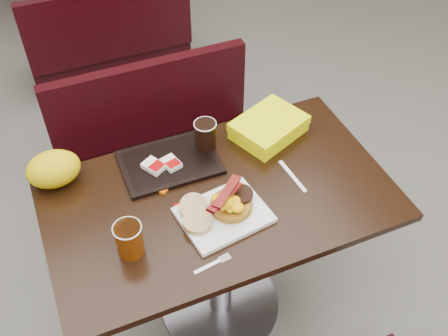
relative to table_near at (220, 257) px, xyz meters
name	(u,v)px	position (x,y,z in m)	size (l,w,h in m)	color
floor	(220,306)	(0.00, 0.00, -0.38)	(6.00, 7.00, 0.01)	slate
table_near	(220,257)	(0.00, 0.00, 0.00)	(1.20, 0.70, 0.75)	black
bench_near_n	(165,149)	(0.00, 0.70, -0.02)	(1.00, 0.46, 0.72)	black
bench_far_s	(105,29)	(0.00, 1.90, -0.02)	(1.00, 0.46, 0.72)	black
platter	(224,215)	(-0.02, -0.09, 0.38)	(0.28, 0.22, 0.02)	white
pancake_stack	(231,205)	(0.01, -0.08, 0.41)	(0.14, 0.14, 0.03)	#A9761C
sausage_patty	(241,194)	(0.05, -0.07, 0.43)	(0.08, 0.08, 0.01)	black
scrambled_eggs	(226,203)	(-0.02, -0.10, 0.45)	(0.09, 0.08, 0.05)	yellow
bacon_strips	(225,196)	(-0.02, -0.10, 0.48)	(0.17, 0.07, 0.01)	#3F040A
muffin_bottom	(198,222)	(-0.12, -0.10, 0.40)	(0.10, 0.10, 0.02)	tan
muffin_top	(193,207)	(-0.11, -0.05, 0.41)	(0.09, 0.09, 0.02)	tan
coffee_cup_near	(129,240)	(-0.34, -0.11, 0.43)	(0.08, 0.08, 0.12)	#933F05
fork	(207,267)	(-0.15, -0.26, 0.38)	(0.13, 0.02, 0.00)	white
knife	(293,176)	(0.28, -0.02, 0.38)	(0.17, 0.01, 0.00)	white
condiment_syrup	(164,189)	(-0.17, 0.10, 0.38)	(0.04, 0.03, 0.01)	#B44507
condiment_ketchup	(180,207)	(-0.14, 0.00, 0.38)	(0.04, 0.03, 0.01)	#8C0504
tray	(170,162)	(-0.11, 0.21, 0.38)	(0.35, 0.25, 0.02)	black
hashbrown_sleeve_left	(154,166)	(-0.17, 0.20, 0.40)	(0.06, 0.08, 0.02)	silver
hashbrown_sleeve_right	(171,163)	(-0.11, 0.19, 0.40)	(0.05, 0.07, 0.02)	silver
coffee_cup_far	(205,135)	(0.04, 0.24, 0.45)	(0.08, 0.08, 0.11)	black
clamshell	(269,127)	(0.30, 0.22, 0.41)	(0.26, 0.20, 0.07)	#F7F404
paper_bag	(53,169)	(-0.51, 0.28, 0.44)	(0.19, 0.14, 0.13)	yellow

